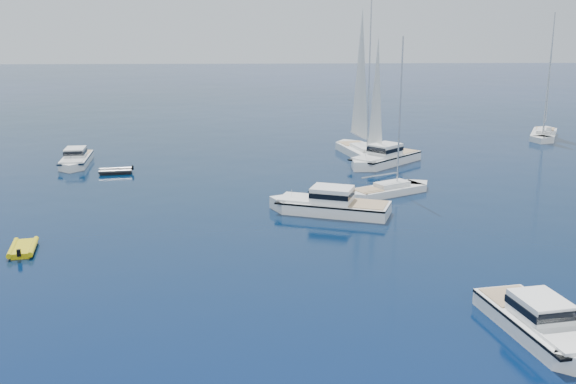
% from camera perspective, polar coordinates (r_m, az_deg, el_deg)
% --- Properties ---
extents(ground, '(400.00, 400.00, 0.00)m').
position_cam_1_polar(ground, '(30.67, -2.25, -15.35)').
color(ground, '#071548').
rests_on(ground, ground).
extents(motor_cruiser_near, '(4.61, 9.91, 2.50)m').
position_cam_1_polar(motor_cruiser_near, '(36.30, 20.53, -11.33)').
color(motor_cruiser_near, white).
rests_on(motor_cruiser_near, ground).
extents(motor_cruiser_centre, '(11.04, 6.58, 2.77)m').
position_cam_1_polar(motor_cruiser_centre, '(54.23, 3.50, -1.78)').
color(motor_cruiser_centre, white).
rests_on(motor_cruiser_centre, ground).
extents(motor_cruiser_distant, '(9.85, 9.75, 2.79)m').
position_cam_1_polar(motor_cruiser_distant, '(72.62, 8.07, 2.33)').
color(motor_cruiser_distant, white).
rests_on(motor_cruiser_distant, ground).
extents(motor_cruiser_horizon, '(3.54, 8.96, 2.29)m').
position_cam_1_polar(motor_cruiser_horizon, '(75.17, -17.48, 2.22)').
color(motor_cruiser_horizon, white).
rests_on(motor_cruiser_horizon, ground).
extents(sailboat_centre, '(9.63, 7.01, 14.22)m').
position_cam_1_polar(sailboat_centre, '(60.62, 8.48, -0.15)').
color(sailboat_centre, silver).
rests_on(sailboat_centre, ground).
extents(sailboat_sails_r, '(6.27, 13.17, 18.74)m').
position_cam_1_polar(sailboat_sails_r, '(76.89, 6.31, 3.08)').
color(sailboat_sails_r, white).
rests_on(sailboat_sails_r, ground).
extents(sailboat_sails_far, '(7.42, 11.30, 16.38)m').
position_cam_1_polar(sailboat_sails_far, '(94.05, 20.78, 4.33)').
color(sailboat_sails_far, silver).
rests_on(sailboat_sails_far, ground).
extents(tender_yellow, '(2.67, 3.95, 0.95)m').
position_cam_1_polar(tender_yellow, '(48.86, -21.46, -4.68)').
color(tender_yellow, '#C8B50B').
rests_on(tender_yellow, ground).
extents(tender_grey_far, '(3.63, 2.38, 0.95)m').
position_cam_1_polar(tender_grey_far, '(69.92, -14.36, 1.54)').
color(tender_grey_far, black).
rests_on(tender_grey_far, ground).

